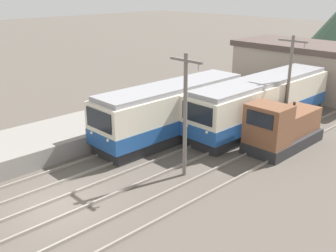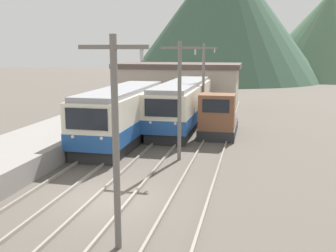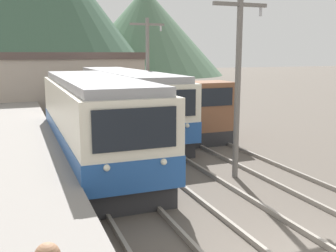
{
  "view_description": "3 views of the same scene",
  "coord_description": "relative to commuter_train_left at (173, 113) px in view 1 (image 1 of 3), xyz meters",
  "views": [
    {
      "loc": [
        14.26,
        -7.06,
        9.24
      ],
      "look_at": [
        -1.32,
        7.93,
        1.45
      ],
      "focal_mm": 42.0,
      "sensor_mm": 36.0,
      "label": 1
    },
    {
      "loc": [
        5.49,
        -13.86,
        5.88
      ],
      "look_at": [
        0.73,
        7.81,
        1.49
      ],
      "focal_mm": 42.0,
      "sensor_mm": 36.0,
      "label": 2
    },
    {
      "loc": [
        -5.4,
        -5.46,
        4.35
      ],
      "look_at": [
        0.49,
        9.64,
        1.33
      ],
      "focal_mm": 42.0,
      "sensor_mm": 36.0,
      "label": 3
    }
  ],
  "objects": [
    {
      "name": "ground_plane",
      "position": [
        2.6,
        -9.58,
        -1.61
      ],
      "size": [
        200.0,
        200.0,
        0.0
      ],
      "primitive_type": "plane",
      "color": "#564F47"
    },
    {
      "name": "platform_left",
      "position": [
        -3.65,
        -9.58,
        -1.09
      ],
      "size": [
        4.5,
        54.0,
        1.05
      ],
      "primitive_type": "cube",
      "color": "gray",
      "rests_on": "ground"
    },
    {
      "name": "track_left",
      "position": [
        -0.0,
        -9.58,
        -1.54
      ],
      "size": [
        1.54,
        60.0,
        0.14
      ],
      "color": "gray",
      "rests_on": "ground"
    },
    {
      "name": "track_center",
      "position": [
        2.8,
        -9.58,
        -1.54
      ],
      "size": [
        1.54,
        60.0,
        0.14
      ],
      "color": "gray",
      "rests_on": "ground"
    },
    {
      "name": "track_right",
      "position": [
        5.8,
        -9.58,
        -1.54
      ],
      "size": [
        1.54,
        60.0,
        0.14
      ],
      "color": "gray",
      "rests_on": "ground"
    },
    {
      "name": "commuter_train_left",
      "position": [
        0.0,
        0.0,
        0.0
      ],
      "size": [
        2.84,
        11.24,
        3.45
      ],
      "color": "#28282B",
      "rests_on": "ground"
    },
    {
      "name": "commuter_train_center",
      "position": [
        2.8,
        5.72,
        -0.02
      ],
      "size": [
        2.84,
        13.22,
        3.4
      ],
      "color": "#28282B",
      "rests_on": "ground"
    },
    {
      "name": "shunting_locomotive",
      "position": [
        5.8,
        3.36,
        -0.41
      ],
      "size": [
        2.4,
        5.56,
        3.0
      ],
      "color": "#28282B",
      "rests_on": "ground"
    },
    {
      "name": "catenary_mast_mid",
      "position": [
        4.31,
        -3.4,
        1.83
      ],
      "size": [
        2.0,
        0.2,
        6.27
      ],
      "color": "slate",
      "rests_on": "ground"
    },
    {
      "name": "catenary_mast_far",
      "position": [
        4.31,
        6.34,
        1.83
      ],
      "size": [
        2.0,
        0.2,
        6.27
      ],
      "color": "slate",
      "rests_on": "ground"
    },
    {
      "name": "station_building",
      "position": [
        0.43,
        16.42,
        0.61
      ],
      "size": [
        12.6,
        6.3,
        4.4
      ],
      "color": "#AD9E8E",
      "rests_on": "ground"
    }
  ]
}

